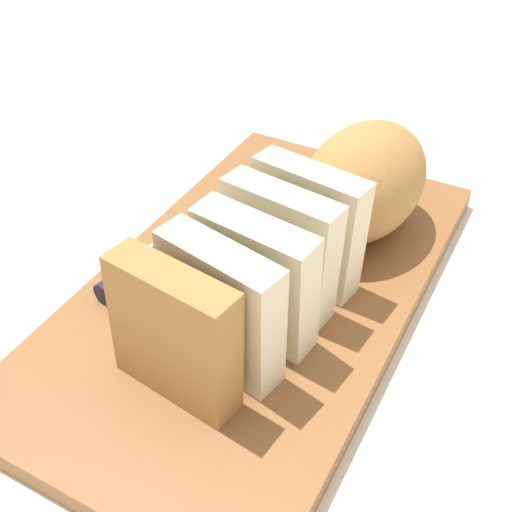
% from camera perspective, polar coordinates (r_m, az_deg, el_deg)
% --- Properties ---
extents(ground_plane, '(3.00, 3.00, 0.00)m').
position_cam_1_polar(ground_plane, '(0.58, -0.00, -3.87)').
color(ground_plane, silver).
extents(cutting_board, '(0.47, 0.27, 0.02)m').
position_cam_1_polar(cutting_board, '(0.57, -0.00, -3.12)').
color(cutting_board, brown).
rests_on(cutting_board, ground_plane).
extents(bread_loaf, '(0.34, 0.15, 0.11)m').
position_cam_1_polar(bread_loaf, '(0.54, 5.03, 2.78)').
color(bread_loaf, '#A8753D').
rests_on(bread_loaf, cutting_board).
extents(bread_knife, '(0.29, 0.06, 0.02)m').
position_cam_1_polar(bread_knife, '(0.59, -7.85, 0.28)').
color(bread_knife, silver).
rests_on(bread_knife, cutting_board).
extents(crumb_near_knife, '(0.00, 0.00, 0.00)m').
position_cam_1_polar(crumb_near_knife, '(0.53, 3.55, -5.11)').
color(crumb_near_knife, tan).
rests_on(crumb_near_knife, cutting_board).
extents(crumb_near_loaf, '(0.00, 0.00, 0.00)m').
position_cam_1_polar(crumb_near_loaf, '(0.56, 2.05, -2.52)').
color(crumb_near_loaf, tan).
rests_on(crumb_near_loaf, cutting_board).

